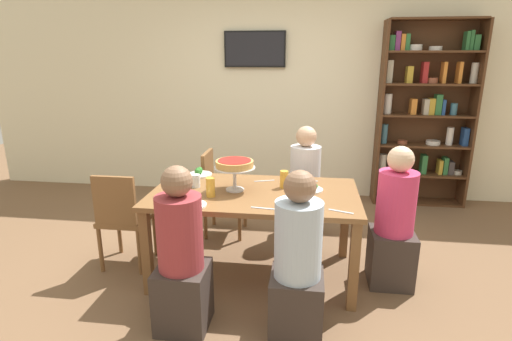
# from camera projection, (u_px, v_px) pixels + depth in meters

# --- Properties ---
(ground_plane) EXTENTS (12.00, 12.00, 0.00)m
(ground_plane) POSITION_uv_depth(u_px,v_px,m) (254.00, 273.00, 3.44)
(ground_plane) COLOR brown
(rear_partition) EXTENTS (8.00, 0.12, 2.80)m
(rear_partition) POSITION_uv_depth(u_px,v_px,m) (277.00, 88.00, 5.15)
(rear_partition) COLOR beige
(rear_partition) RESTS_ON ground_plane
(dining_table) EXTENTS (1.67, 0.94, 0.74)m
(dining_table) POSITION_uv_depth(u_px,v_px,m) (254.00, 202.00, 3.26)
(dining_table) COLOR brown
(dining_table) RESTS_ON ground_plane
(bookshelf) EXTENTS (1.10, 0.30, 2.21)m
(bookshelf) POSITION_uv_depth(u_px,v_px,m) (424.00, 112.00, 4.81)
(bookshelf) COLOR #4C2D19
(bookshelf) RESTS_ON ground_plane
(television) EXTENTS (0.77, 0.05, 0.44)m
(television) POSITION_uv_depth(u_px,v_px,m) (255.00, 49.00, 4.96)
(television) COLOR black
(diner_head_east) EXTENTS (0.34, 0.34, 1.15)m
(diner_head_east) POSITION_uv_depth(u_px,v_px,m) (394.00, 228.00, 3.16)
(diner_head_east) COLOR #382D28
(diner_head_east) RESTS_ON ground_plane
(diner_near_left) EXTENTS (0.34, 0.34, 1.15)m
(diner_near_left) POSITION_uv_depth(u_px,v_px,m) (181.00, 262.00, 2.64)
(diner_near_left) COLOR #382D28
(diner_near_left) RESTS_ON ground_plane
(diner_near_right) EXTENTS (0.34, 0.34, 1.15)m
(diner_near_right) POSITION_uv_depth(u_px,v_px,m) (297.00, 270.00, 2.54)
(diner_near_right) COLOR #382D28
(diner_near_right) RESTS_ON ground_plane
(diner_far_right) EXTENTS (0.34, 0.34, 1.15)m
(diner_far_right) POSITION_uv_depth(u_px,v_px,m) (304.00, 191.00, 4.02)
(diner_far_right) COLOR #382D28
(diner_far_right) RESTS_ON ground_plane
(chair_far_left) EXTENTS (0.40, 0.40, 0.87)m
(chair_far_left) POSITION_uv_depth(u_px,v_px,m) (219.00, 189.00, 4.10)
(chair_far_left) COLOR brown
(chair_far_left) RESTS_ON ground_plane
(chair_head_west) EXTENTS (0.40, 0.40, 0.87)m
(chair_head_west) POSITION_uv_depth(u_px,v_px,m) (122.00, 216.00, 3.41)
(chair_head_west) COLOR brown
(chair_head_west) RESTS_ON ground_plane
(deep_dish_pizza_stand) EXTENTS (0.34, 0.34, 0.25)m
(deep_dish_pizza_stand) POSITION_uv_depth(u_px,v_px,m) (235.00, 166.00, 3.21)
(deep_dish_pizza_stand) COLOR silver
(deep_dish_pizza_stand) RESTS_ON dining_table
(salad_plate_near_diner) EXTENTS (0.21, 0.21, 0.07)m
(salad_plate_near_diner) POSITION_uv_depth(u_px,v_px,m) (310.00, 189.00, 3.27)
(salad_plate_near_diner) COLOR white
(salad_plate_near_diner) RESTS_ON dining_table
(salad_plate_far_diner) EXTENTS (0.22, 0.22, 0.07)m
(salad_plate_far_diner) POSITION_uv_depth(u_px,v_px,m) (199.00, 173.00, 3.68)
(salad_plate_far_diner) COLOR white
(salad_plate_far_diner) RESTS_ON dining_table
(salad_plate_spare) EXTENTS (0.22, 0.22, 0.07)m
(salad_plate_spare) POSITION_uv_depth(u_px,v_px,m) (192.00, 204.00, 2.93)
(salad_plate_spare) COLOR white
(salad_plate_spare) RESTS_ON dining_table
(beer_glass_amber_tall) EXTENTS (0.07, 0.07, 0.15)m
(beer_glass_amber_tall) POSITION_uv_depth(u_px,v_px,m) (284.00, 179.00, 3.32)
(beer_glass_amber_tall) COLOR gold
(beer_glass_amber_tall) RESTS_ON dining_table
(beer_glass_amber_short) EXTENTS (0.07, 0.07, 0.15)m
(beer_glass_amber_short) POSITION_uv_depth(u_px,v_px,m) (211.00, 187.00, 3.11)
(beer_glass_amber_short) COLOR gold
(beer_glass_amber_short) RESTS_ON dining_table
(water_glass_clear_near) EXTENTS (0.07, 0.07, 0.11)m
(water_glass_clear_near) POSITION_uv_depth(u_px,v_px,m) (196.00, 181.00, 3.34)
(water_glass_clear_near) COLOR white
(water_glass_clear_near) RESTS_ON dining_table
(cutlery_fork_near) EXTENTS (0.18, 0.04, 0.00)m
(cutlery_fork_near) POSITION_uv_depth(u_px,v_px,m) (308.00, 180.00, 3.52)
(cutlery_fork_near) COLOR silver
(cutlery_fork_near) RESTS_ON dining_table
(cutlery_knife_near) EXTENTS (0.18, 0.07, 0.00)m
(cutlery_knife_near) POSITION_uv_depth(u_px,v_px,m) (293.00, 211.00, 2.83)
(cutlery_knife_near) COLOR silver
(cutlery_knife_near) RESTS_ON dining_table
(cutlery_fork_far) EXTENTS (0.18, 0.04, 0.00)m
(cutlery_fork_far) POSITION_uv_depth(u_px,v_px,m) (263.00, 208.00, 2.88)
(cutlery_fork_far) COLOR silver
(cutlery_fork_far) RESTS_ON dining_table
(cutlery_knife_far) EXTENTS (0.18, 0.07, 0.00)m
(cutlery_knife_far) POSITION_uv_depth(u_px,v_px,m) (264.00, 181.00, 3.51)
(cutlery_knife_far) COLOR silver
(cutlery_knife_far) RESTS_ON dining_table
(cutlery_spare_fork) EXTENTS (0.17, 0.08, 0.00)m
(cutlery_spare_fork) POSITION_uv_depth(u_px,v_px,m) (341.00, 212.00, 2.82)
(cutlery_spare_fork) COLOR silver
(cutlery_spare_fork) RESTS_ON dining_table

